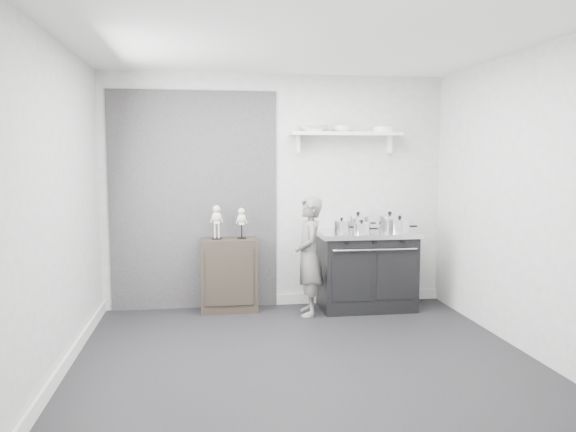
% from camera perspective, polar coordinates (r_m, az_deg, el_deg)
% --- Properties ---
extents(ground, '(4.00, 4.00, 0.00)m').
position_cam_1_polar(ground, '(5.09, 1.46, -14.09)').
color(ground, black).
rests_on(ground, ground).
extents(room_shell, '(4.02, 3.62, 2.71)m').
position_cam_1_polar(room_shell, '(4.92, 0.19, 4.71)').
color(room_shell, '#A9A9A6').
rests_on(room_shell, ground).
extents(wall_shelf, '(1.30, 0.26, 0.24)m').
position_cam_1_polar(wall_shelf, '(6.60, 5.89, 8.22)').
color(wall_shelf, white).
rests_on(wall_shelf, room_shell).
extents(stove, '(1.12, 0.70, 0.90)m').
position_cam_1_polar(stove, '(6.58, 7.93, -5.41)').
color(stove, black).
rests_on(stove, ground).
extents(side_cabinet, '(0.64, 0.37, 0.83)m').
position_cam_1_polar(side_cabinet, '(6.47, -6.03, -5.95)').
color(side_cabinet, black).
rests_on(side_cabinet, ground).
extents(child, '(0.35, 0.50, 1.32)m').
position_cam_1_polar(child, '(6.21, 2.14, -4.12)').
color(child, slate).
rests_on(child, ground).
extents(pot_front_left, '(0.28, 0.19, 0.17)m').
position_cam_1_polar(pot_front_left, '(6.33, 5.47, -1.08)').
color(pot_front_left, silver).
rests_on(pot_front_left, stove).
extents(pot_back_left, '(0.34, 0.26, 0.22)m').
position_cam_1_polar(pot_back_left, '(6.60, 7.12, -0.67)').
color(pot_back_left, silver).
rests_on(pot_back_left, stove).
extents(pot_back_right, '(0.35, 0.27, 0.22)m').
position_cam_1_polar(pot_back_right, '(6.67, 10.29, -0.65)').
color(pot_back_right, silver).
rests_on(pot_back_right, stove).
extents(pot_front_right, '(0.33, 0.24, 0.19)m').
position_cam_1_polar(pot_front_right, '(6.46, 11.27, -0.97)').
color(pot_front_right, silver).
rests_on(pot_front_right, stove).
extents(pot_front_center, '(0.29, 0.20, 0.15)m').
position_cam_1_polar(pot_front_center, '(6.31, 7.48, -1.22)').
color(pot_front_center, silver).
rests_on(pot_front_center, stove).
extents(skeleton_full, '(0.12, 0.08, 0.44)m').
position_cam_1_polar(skeleton_full, '(6.36, -7.26, -0.37)').
color(skeleton_full, beige).
rests_on(skeleton_full, side_cabinet).
extents(skeleton_torso, '(0.11, 0.07, 0.40)m').
position_cam_1_polar(skeleton_torso, '(6.37, -4.74, -0.51)').
color(skeleton_torso, beige).
rests_on(skeleton_torso, side_cabinet).
extents(bowl_large, '(0.34, 0.34, 0.08)m').
position_cam_1_polar(bowl_large, '(6.51, 2.59, 8.92)').
color(bowl_large, white).
rests_on(bowl_large, wall_shelf).
extents(bowl_small, '(0.22, 0.22, 0.07)m').
position_cam_1_polar(bowl_small, '(6.59, 5.60, 8.80)').
color(bowl_small, white).
rests_on(bowl_small, wall_shelf).
extents(plate_stack, '(0.25, 0.25, 0.06)m').
position_cam_1_polar(plate_stack, '(6.72, 9.72, 8.65)').
color(plate_stack, white).
rests_on(plate_stack, wall_shelf).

